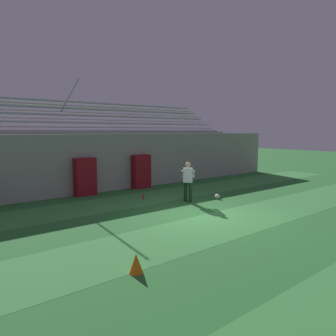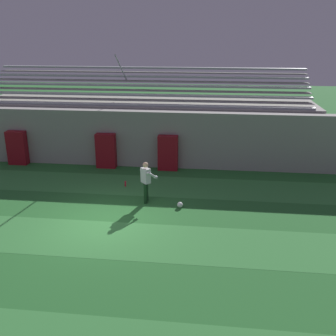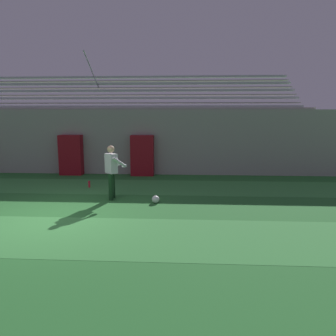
# 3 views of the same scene
# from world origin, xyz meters

# --- Properties ---
(ground_plane) EXTENTS (80.00, 80.00, 0.00)m
(ground_plane) POSITION_xyz_m (0.00, 0.00, 0.00)
(ground_plane) COLOR #286B2D
(turf_stripe_mid) EXTENTS (28.00, 2.43, 0.01)m
(turf_stripe_mid) POSITION_xyz_m (0.00, -1.14, 0.00)
(turf_stripe_mid) COLOR #38843D
(turf_stripe_mid) RESTS_ON ground
(turf_stripe_far) EXTENTS (28.00, 2.43, 0.01)m
(turf_stripe_far) POSITION_xyz_m (0.00, 3.73, 0.00)
(turf_stripe_far) COLOR #38843D
(turf_stripe_far) RESTS_ON ground
(back_wall) EXTENTS (24.00, 0.60, 2.80)m
(back_wall) POSITION_xyz_m (0.00, 6.50, 1.40)
(back_wall) COLOR #999691
(back_wall) RESTS_ON ground
(padding_pillar_gate_left) EXTENTS (0.97, 0.44, 1.72)m
(padding_pillar_gate_left) POSITION_xyz_m (-1.55, 5.95, 0.86)
(padding_pillar_gate_left) COLOR maroon
(padding_pillar_gate_left) RESTS_ON ground
(padding_pillar_gate_right) EXTENTS (0.97, 0.44, 1.72)m
(padding_pillar_gate_right) POSITION_xyz_m (1.55, 5.95, 0.86)
(padding_pillar_gate_right) COLOR maroon
(padding_pillar_gate_right) RESTS_ON ground
(bleacher_stand) EXTENTS (18.00, 4.05, 5.43)m
(bleacher_stand) POSITION_xyz_m (-0.00, 8.84, 1.50)
(bleacher_stand) COLOR #999691
(bleacher_stand) RESTS_ON ground
(goalkeeper) EXTENTS (0.74, 0.74, 1.67)m
(goalkeeper) POSITION_xyz_m (1.15, 1.99, 0.95)
(goalkeeper) COLOR #143319
(goalkeeper) RESTS_ON ground
(soccer_ball) EXTENTS (0.22, 0.22, 0.22)m
(soccer_ball) POSITION_xyz_m (2.53, 1.60, 0.11)
(soccer_ball) COLOR white
(soccer_ball) RESTS_ON ground
(traffic_cone) EXTENTS (0.30, 0.30, 0.42)m
(traffic_cone) POSITION_xyz_m (-4.40, -2.38, 0.21)
(traffic_cone) COLOR orange
(traffic_cone) RESTS_ON ground
(water_bottle) EXTENTS (0.07, 0.07, 0.24)m
(water_bottle) POSITION_xyz_m (-0.05, 3.51, 0.12)
(water_bottle) COLOR red
(water_bottle) RESTS_ON ground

